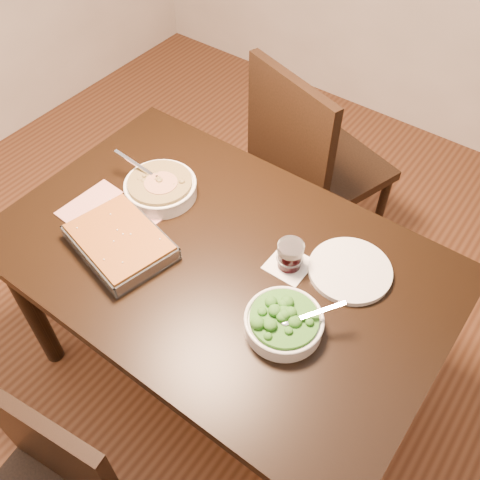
# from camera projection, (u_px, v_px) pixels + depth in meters

# --- Properties ---
(ground) EXTENTS (4.00, 4.00, 0.00)m
(ground) POSITION_uv_depth(u_px,v_px,m) (225.00, 370.00, 2.21)
(ground) COLOR #492714
(ground) RESTS_ON ground
(table) EXTENTS (1.40, 0.90, 0.75)m
(table) POSITION_uv_depth(u_px,v_px,m) (221.00, 275.00, 1.72)
(table) COLOR black
(table) RESTS_ON ground
(magazine_a) EXTENTS (0.31, 0.23, 0.01)m
(magazine_a) POSITION_uv_depth(u_px,v_px,m) (108.00, 216.00, 1.75)
(magazine_a) COLOR #B33633
(magazine_a) RESTS_ON table
(coaster) EXTENTS (0.12, 0.12, 0.00)m
(coaster) POSITION_uv_depth(u_px,v_px,m) (289.00, 265.00, 1.62)
(coaster) COLOR white
(coaster) RESTS_ON table
(stew_bowl) EXTENTS (0.27, 0.25, 0.09)m
(stew_bowl) POSITION_uv_depth(u_px,v_px,m) (161.00, 187.00, 1.80)
(stew_bowl) COLOR white
(stew_bowl) RESTS_ON table
(broccoli_bowl) EXTENTS (0.22, 0.22, 0.09)m
(broccoli_bowl) POSITION_uv_depth(u_px,v_px,m) (284.00, 322.00, 1.46)
(broccoli_bowl) COLOR white
(broccoli_bowl) RESTS_ON table
(baking_dish) EXTENTS (0.36, 0.30, 0.06)m
(baking_dish) POSITION_uv_depth(u_px,v_px,m) (120.00, 242.00, 1.65)
(baking_dish) COLOR silver
(baking_dish) RESTS_ON table
(wine_tumbler) EXTENTS (0.08, 0.08, 0.09)m
(wine_tumbler) POSITION_uv_depth(u_px,v_px,m) (290.00, 255.00, 1.59)
(wine_tumbler) COLOR black
(wine_tumbler) RESTS_ON coaster
(dinner_plate) EXTENTS (0.25, 0.25, 0.02)m
(dinner_plate) POSITION_uv_depth(u_px,v_px,m) (350.00, 270.00, 1.60)
(dinner_plate) COLOR silver
(dinner_plate) RESTS_ON table
(chair_far) EXTENTS (0.59, 0.59, 1.00)m
(chair_far) POSITION_uv_depth(u_px,v_px,m) (309.00, 162.00, 2.23)
(chair_far) COLOR black
(chair_far) RESTS_ON ground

